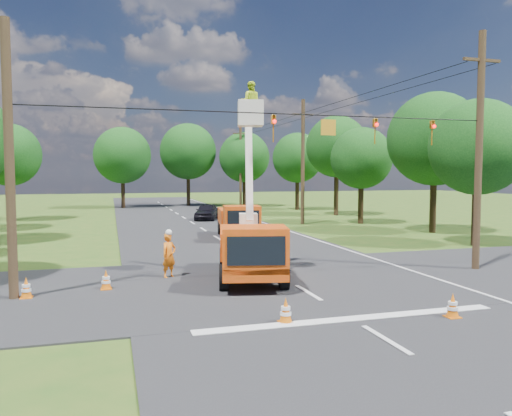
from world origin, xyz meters
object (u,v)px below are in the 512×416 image
object	(u,v)px
tree_left_f	(9,155)
tree_far_a	(122,155)
traffic_cone_3	(280,243)
traffic_cone_5	(26,288)
traffic_cone_7	(281,230)
pole_right_mid	(303,161)
tree_right_e	(297,158)
traffic_cone_0	(286,311)
traffic_cone_1	(453,306)
tree_far_b	(188,152)
tree_right_d	(337,147)
tree_right_a	(478,147)
pole_right_far	(241,165)
distant_car	(207,211)
tree_right_b	(435,139)
pole_left	(9,161)
traffic_cone_2	(267,249)
ground_worker	(169,256)
tree_right_c	(361,158)
traffic_cone_4	(106,280)
bucket_truck	(251,238)
tree_far_c	(244,157)
second_truck	(239,220)
pole_right_near	(479,149)

from	to	relation	value
tree_left_f	tree_far_a	distance (m)	16.29
traffic_cone_3	traffic_cone_5	xyz separation A→B (m)	(-11.42, -7.67, 0.00)
traffic_cone_3	traffic_cone_7	size ratio (longest dim) A/B	1.00
pole_right_mid	tree_right_e	world-z (taller)	pole_right_mid
traffic_cone_0	traffic_cone_1	distance (m)	4.79
traffic_cone_5	tree_far_a	size ratio (longest dim) A/B	0.07
tree_far_b	traffic_cone_3	bearing A→B (deg)	-91.07
tree_right_d	tree_right_e	world-z (taller)	tree_right_d
traffic_cone_7	tree_right_a	bearing A→B (deg)	-40.42
traffic_cone_7	pole_right_far	distance (m)	27.05
distant_car	tree_right_b	size ratio (longest dim) A/B	0.45
tree_right_a	traffic_cone_3	bearing A→B (deg)	171.73
pole_right_far	tree_far_b	bearing A→B (deg)	137.73
pole_right_far	pole_left	xyz separation A→B (m)	(-18.00, -40.00, -0.61)
distant_car	traffic_cone_1	size ratio (longest dim) A/B	6.09
tree_far_a	tree_right_a	bearing A→B (deg)	-63.43
traffic_cone_0	traffic_cone_2	distance (m)	11.22
ground_worker	traffic_cone_0	xyz separation A→B (m)	(2.37, -6.94, -0.53)
ground_worker	tree_left_f	distance (m)	30.34
traffic_cone_0	tree_left_f	size ratio (longest dim) A/B	0.08
traffic_cone_1	traffic_cone_7	world-z (taller)	same
traffic_cone_3	tree_right_e	distance (m)	30.19
traffic_cone_3	tree_right_c	world-z (taller)	tree_right_c
traffic_cone_0	pole_left	xyz separation A→B (m)	(-7.62, 4.98, 4.14)
traffic_cone_4	pole_left	distance (m)	5.07
bucket_truck	tree_right_d	distance (m)	31.17
traffic_cone_0	tree_far_c	xyz separation A→B (m)	(11.38, 46.98, 5.70)
traffic_cone_0	tree_left_f	xyz separation A→B (m)	(-12.92, 34.98, 5.33)
traffic_cone_7	tree_left_f	distance (m)	25.82
traffic_cone_4	pole_right_mid	size ratio (longest dim) A/B	0.07
traffic_cone_0	traffic_cone_5	size ratio (longest dim) A/B	1.00
bucket_truck	tree_far_b	bearing A→B (deg)	96.94
bucket_truck	tree_far_c	distance (m)	42.85
traffic_cone_7	pole_right_mid	size ratio (longest dim) A/B	0.07
traffic_cone_3	tree_right_b	xyz separation A→B (m)	(12.70, 4.37, 6.08)
tree_right_b	tree_right_d	bearing A→B (deg)	90.76
second_truck	traffic_cone_2	bearing A→B (deg)	-84.29
tree_right_d	traffic_cone_7	bearing A→B (deg)	-127.74
pole_right_near	tree_right_b	xyz separation A→B (m)	(6.50, 12.00, 1.33)
traffic_cone_2	tree_right_a	bearing A→B (deg)	0.60
bucket_truck	pole_right_far	distance (m)	40.58
traffic_cone_5	traffic_cone_2	bearing A→B (deg)	30.30
traffic_cone_0	tree_right_b	world-z (taller)	tree_right_b
traffic_cone_0	pole_right_near	size ratio (longest dim) A/B	0.07
traffic_cone_2	pole_right_mid	size ratio (longest dim) A/B	0.07
traffic_cone_0	pole_left	world-z (taller)	pole_left
traffic_cone_0	pole_right_far	xyz separation A→B (m)	(10.38, 44.98, 4.75)
pole_left	tree_right_c	xyz separation A→B (m)	(22.70, 19.00, 0.81)
tree_right_b	tree_far_c	world-z (taller)	tree_right_b
tree_left_f	tree_right_a	distance (m)	37.11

